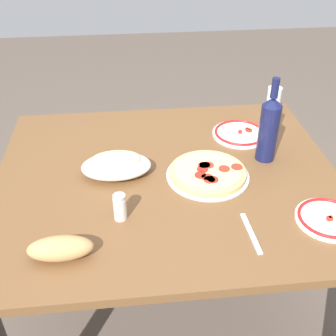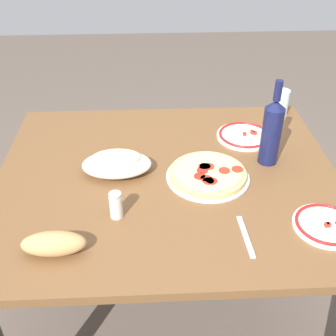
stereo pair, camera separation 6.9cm
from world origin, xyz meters
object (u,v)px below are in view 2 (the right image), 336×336
(pepperoni_pizza, at_px, (208,174))
(spice_shaker, at_px, (116,205))
(dining_table, at_px, (168,201))
(baked_pasta_dish, at_px, (117,163))
(water_glass, at_px, (281,103))
(wine_bottle, at_px, (272,131))
(bread_loaf, at_px, (54,244))
(side_plate_far, at_px, (244,135))
(side_plate_near, at_px, (326,225))

(pepperoni_pizza, xyz_separation_m, spice_shaker, (0.30, 0.18, 0.03))
(dining_table, distance_m, pepperoni_pizza, 0.19)
(dining_table, height_order, spice_shaker, spice_shaker)
(baked_pasta_dish, distance_m, water_glass, 0.80)
(wine_bottle, height_order, bread_loaf, wine_bottle)
(baked_pasta_dish, xyz_separation_m, spice_shaker, (-0.01, 0.23, 0.00))
(bread_loaf, bearing_deg, baked_pasta_dish, -112.18)
(side_plate_far, distance_m, spice_shaker, 0.66)
(dining_table, relative_size, water_glass, 10.54)
(dining_table, bearing_deg, water_glass, -139.77)
(dining_table, height_order, water_glass, water_glass)
(wine_bottle, xyz_separation_m, spice_shaker, (0.53, 0.27, -0.08))
(side_plate_far, bearing_deg, pepperoni_pizza, 55.70)
(side_plate_near, xyz_separation_m, spice_shaker, (0.62, -0.08, 0.03))
(pepperoni_pizza, bearing_deg, side_plate_near, 140.10)
(dining_table, bearing_deg, bread_loaf, 46.87)
(water_glass, distance_m, side_plate_far, 0.27)
(wine_bottle, bearing_deg, bread_loaf, 31.16)
(dining_table, xyz_separation_m, spice_shaker, (0.17, 0.21, 0.16))
(wine_bottle, bearing_deg, water_glass, -111.77)
(water_glass, bearing_deg, baked_pasta_dish, 30.74)
(side_plate_near, relative_size, bread_loaf, 1.10)
(water_glass, bearing_deg, side_plate_far, 44.29)
(pepperoni_pizza, xyz_separation_m, water_glass, (-0.37, -0.45, 0.04))
(dining_table, height_order, bread_loaf, bread_loaf)
(water_glass, distance_m, side_plate_near, 0.72)
(baked_pasta_dish, relative_size, bread_loaf, 1.35)
(bread_loaf, relative_size, spice_shaker, 2.04)
(wine_bottle, bearing_deg, side_plate_far, -74.42)
(side_plate_near, relative_size, spice_shaker, 2.25)
(water_glass, bearing_deg, side_plate_near, 85.54)
(pepperoni_pizza, xyz_separation_m, baked_pasta_dish, (0.31, -0.05, 0.03))
(baked_pasta_dish, bearing_deg, bread_loaf, 67.82)
(spice_shaker, bearing_deg, bread_loaf, 41.74)
(baked_pasta_dish, relative_size, water_glass, 2.13)
(water_glass, height_order, bread_loaf, water_glass)
(dining_table, height_order, pepperoni_pizza, pepperoni_pizza)
(pepperoni_pizza, relative_size, water_glass, 2.55)
(pepperoni_pizza, distance_m, side_plate_far, 0.32)
(bread_loaf, xyz_separation_m, spice_shaker, (-0.16, -0.14, 0.01))
(baked_pasta_dish, relative_size, side_plate_far, 1.10)
(dining_table, distance_m, side_plate_far, 0.42)
(pepperoni_pizza, bearing_deg, water_glass, -129.52)
(wine_bottle, relative_size, side_plate_far, 1.43)
(water_glass, relative_size, spice_shaker, 1.29)
(wine_bottle, height_order, side_plate_far, wine_bottle)
(bread_loaf, bearing_deg, pepperoni_pizza, -144.70)
(dining_table, relative_size, pepperoni_pizza, 4.13)
(pepperoni_pizza, height_order, baked_pasta_dish, baked_pasta_dish)
(pepperoni_pizza, distance_m, wine_bottle, 0.27)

